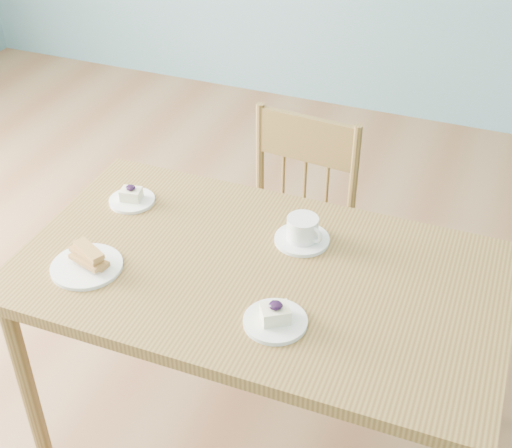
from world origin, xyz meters
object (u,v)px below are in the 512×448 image
(dining_table, at_px, (260,289))
(coffee_cup, at_px, (303,232))
(cheesecake_plate_far, at_px, (132,198))
(cheesecake_plate_near, at_px, (275,318))
(dining_chair, at_px, (289,236))
(biscotti_plate, at_px, (86,263))

(dining_table, height_order, coffee_cup, coffee_cup)
(cheesecake_plate_far, bearing_deg, cheesecake_plate_near, -29.75)
(coffee_cup, bearing_deg, dining_chair, 136.66)
(coffee_cup, distance_m, biscotti_plate, 0.59)
(dining_chair, xyz_separation_m, cheesecake_plate_far, (-0.38, -0.35, 0.28))
(cheesecake_plate_near, xyz_separation_m, coffee_cup, (-0.04, 0.34, 0.02))
(cheesecake_plate_far, xyz_separation_m, biscotti_plate, (0.05, -0.32, 0.00))
(dining_table, relative_size, cheesecake_plate_far, 9.46)
(cheesecake_plate_near, relative_size, cheesecake_plate_far, 1.14)
(dining_table, relative_size, coffee_cup, 8.42)
(dining_chair, xyz_separation_m, coffee_cup, (0.15, -0.35, 0.30))
(dining_chair, distance_m, biscotti_plate, 0.80)
(dining_table, xyz_separation_m, cheesecake_plate_near, (0.11, -0.18, 0.09))
(cheesecake_plate_near, xyz_separation_m, biscotti_plate, (-0.54, 0.01, 0.00))
(cheesecake_plate_near, relative_size, coffee_cup, 1.02)
(coffee_cup, xyz_separation_m, biscotti_plate, (-0.49, -0.32, -0.01))
(dining_chair, bearing_deg, cheesecake_plate_far, -132.98)
(coffee_cup, height_order, biscotti_plate, coffee_cup)
(biscotti_plate, bearing_deg, dining_chair, 63.05)
(dining_table, xyz_separation_m, cheesecake_plate_far, (-0.47, 0.16, 0.08))
(dining_chair, relative_size, coffee_cup, 5.43)
(dining_table, relative_size, biscotti_plate, 6.81)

